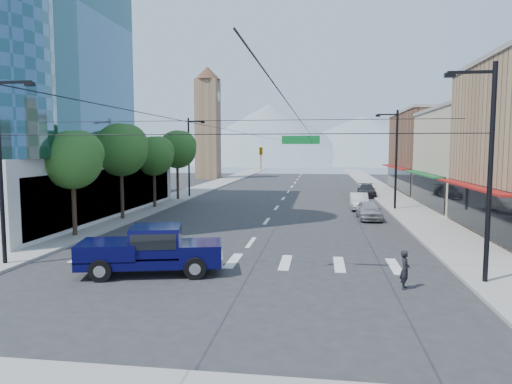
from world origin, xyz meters
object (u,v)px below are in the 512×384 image
pickup_truck (151,249)px  parked_car_mid (359,201)px  pedestrian (405,270)px  parked_car_near (369,210)px  parked_car_far (367,191)px

pickup_truck → parked_car_mid: bearing=51.3°
pedestrian → parked_car_mid: size_ratio=0.34×
pedestrian → pickup_truck: bearing=99.6°
pickup_truck → parked_car_near: (11.31, 17.33, -0.38)m
pedestrian → parked_car_far: bearing=10.2°
parked_car_near → parked_car_far: parked_car_near is taller
pickup_truck → pedestrian: bearing=-17.2°
parked_car_near → parked_car_mid: (-0.28, 6.06, 0.00)m
pickup_truck → parked_car_near: bearing=43.5°
pedestrian → parked_car_mid: pedestrian is taller
parked_car_mid → pickup_truck: bearing=-114.2°
parked_car_near → parked_car_mid: bearing=91.0°
pickup_truck → parked_car_near: 20.69m
pedestrian → parked_car_near: 18.04m
parked_car_far → parked_car_near: bearing=-92.2°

